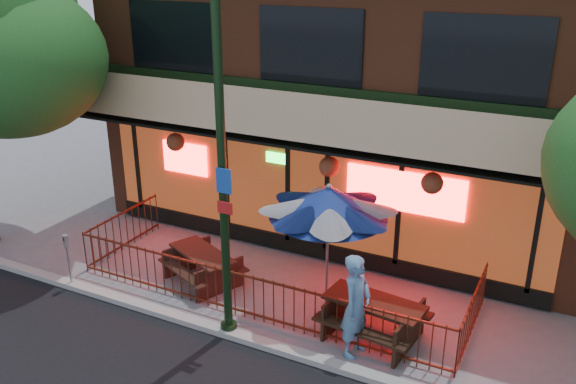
# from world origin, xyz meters

# --- Properties ---
(ground) EXTENTS (80.00, 80.00, 0.00)m
(ground) POSITION_xyz_m (0.00, 0.00, 0.00)
(ground) COLOR gray
(ground) RESTS_ON ground
(curb) EXTENTS (80.00, 0.25, 0.12)m
(curb) POSITION_xyz_m (0.00, -0.50, 0.06)
(curb) COLOR #999993
(curb) RESTS_ON ground
(restaurant_building) EXTENTS (12.96, 9.49, 8.05)m
(restaurant_building) POSITION_xyz_m (0.00, 7.11, 4.13)
(restaurant_building) COLOR brown
(restaurant_building) RESTS_ON ground
(patio_fence) EXTENTS (8.44, 2.62, 1.00)m
(patio_fence) POSITION_xyz_m (0.00, 0.50, 0.63)
(patio_fence) COLOR #4E1D10
(patio_fence) RESTS_ON ground
(street_light) EXTENTS (0.43, 0.32, 7.00)m
(street_light) POSITION_xyz_m (0.00, -0.40, 3.15)
(street_light) COLOR black
(street_light) RESTS_ON ground
(picnic_table_left) EXTENTS (2.09, 1.89, 0.73)m
(picnic_table_left) POSITION_xyz_m (-1.54, 1.01, 0.48)
(picnic_table_left) COLOR #3A1D15
(picnic_table_left) RESTS_ON ground
(picnic_table_right) EXTENTS (2.03, 1.64, 0.80)m
(picnic_table_right) POSITION_xyz_m (2.53, 0.70, 0.53)
(picnic_table_right) COLOR black
(picnic_table_right) RESTS_ON ground
(patio_umbrella) EXTENTS (2.35, 2.35, 2.69)m
(patio_umbrella) POSITION_xyz_m (1.26, 1.40, 2.29)
(patio_umbrella) COLOR gray
(patio_umbrella) RESTS_ON ground
(pedestrian) EXTENTS (0.56, 0.77, 1.98)m
(pedestrian) POSITION_xyz_m (2.39, 0.10, 0.99)
(pedestrian) COLOR #5C8BB8
(pedestrian) RESTS_ON ground
(parking_meter_near) EXTENTS (0.14, 0.13, 1.25)m
(parking_meter_near) POSITION_xyz_m (-4.00, -0.48, 0.85)
(parking_meter_near) COLOR #9FA2A7
(parking_meter_near) RESTS_ON ground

